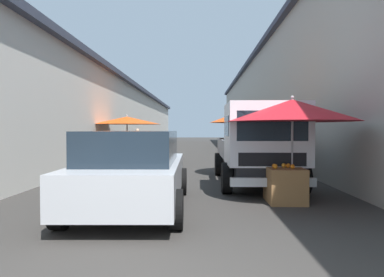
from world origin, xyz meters
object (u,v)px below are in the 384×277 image
at_px(hatchback_car, 134,169).
at_px(vendor_by_crates, 138,140).
at_px(fruit_stall_far_right, 291,119).
at_px(delivery_truck, 259,147).
at_px(fruit_stall_near_left, 248,121).
at_px(fruit_stall_far_left, 126,125).

bearing_deg(hatchback_car, vendor_by_crates, 10.44).
distance_m(hatchback_car, vendor_by_crates, 12.97).
relative_size(fruit_stall_far_right, delivery_truck, 0.54).
height_order(fruit_stall_near_left, hatchback_car, fruit_stall_near_left).
xyz_separation_m(delivery_truck, vendor_by_crates, (10.57, 5.07, -0.17)).
xyz_separation_m(fruit_stall_near_left, vendor_by_crates, (8.36, 5.10, -0.88)).
distance_m(hatchback_car, delivery_truck, 3.50).
bearing_deg(fruit_stall_far_right, vendor_by_crates, 24.43).
bearing_deg(fruit_stall_far_left, delivery_truck, -141.10).
bearing_deg(delivery_truck, vendor_by_crates, 25.62).
height_order(fruit_stall_far_right, fruit_stall_near_left, fruit_stall_near_left).
height_order(hatchback_car, delivery_truck, delivery_truck).
relative_size(fruit_stall_near_left, vendor_by_crates, 1.62).
bearing_deg(fruit_stall_far_right, hatchback_car, 103.24).
distance_m(fruit_stall_far_left, vendor_by_crates, 4.92).
height_order(hatchback_car, vendor_by_crates, vendor_by_crates).
relative_size(hatchback_car, delivery_truck, 0.80).
bearing_deg(hatchback_car, fruit_stall_far_right, -76.76).
bearing_deg(vendor_by_crates, fruit_stall_near_left, -148.59).
distance_m(fruit_stall_far_right, vendor_by_crates, 13.23).
height_order(fruit_stall_far_left, fruit_stall_near_left, fruit_stall_near_left).
bearing_deg(vendor_by_crates, fruit_stall_far_right, -155.57).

